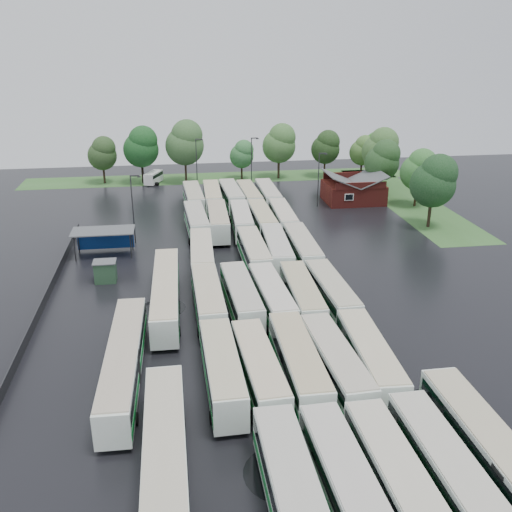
{
  "coord_description": "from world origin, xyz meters",
  "views": [
    {
      "loc": [
        -7.4,
        -52.47,
        27.58
      ],
      "look_at": [
        2.0,
        12.0,
        2.5
      ],
      "focal_mm": 40.0,
      "sensor_mm": 36.0,
      "label": 1
    }
  ],
  "objects": [
    {
      "name": "ground",
      "position": [
        0.0,
        0.0,
        0.0
      ],
      "size": [
        160.0,
        160.0,
        0.0
      ],
      "primitive_type": "plane",
      "color": "black",
      "rests_on": "ground"
    },
    {
      "name": "brick_building",
      "position": [
        24.0,
        42.77,
        1.87
      ],
      "size": [
        10.07,
        8.6,
        5.39
      ],
      "color": "maroon",
      "rests_on": "ground"
    },
    {
      "name": "wash_shed",
      "position": [
        -17.2,
        22.02,
        2.99
      ],
      "size": [
        8.2,
        4.2,
        3.58
      ],
      "color": "#2D2D30",
      "rests_on": "ground"
    },
    {
      "name": "utility_hut",
      "position": [
        -16.2,
        12.6,
        1.32
      ],
      "size": [
        2.7,
        2.2,
        2.62
      ],
      "color": "#25452B",
      "rests_on": "ground"
    },
    {
      "name": "grass_strip_north",
      "position": [
        2.0,
        64.8,
        0.01
      ],
      "size": [
        80.0,
        10.0,
        0.01
      ],
      "primitive_type": "cube",
      "color": "#37672C",
      "rests_on": "ground"
    },
    {
      "name": "grass_strip_east",
      "position": [
        34.0,
        42.8,
        0.01
      ],
      "size": [
        10.0,
        50.0,
        0.01
      ],
      "primitive_type": "cube",
      "color": "#37672C",
      "rests_on": "ground"
    },
    {
      "name": "west_fence",
      "position": [
        -22.2,
        8.0,
        0.6
      ],
      "size": [
        0.1,
        50.0,
        1.2
      ],
      "primitive_type": "cube",
      "color": "#2D2D30",
      "rests_on": "ground"
    },
    {
      "name": "bus_r0c1",
      "position": [
        -1.38,
        -26.23,
        2.02
      ],
      "size": [
        2.94,
        13.23,
        3.68
      ],
      "rotation": [
        0.0,
        0.0,
        0.01
      ],
      "color": "white",
      "rests_on": "ground"
    },
    {
      "name": "bus_r0c2",
      "position": [
        2.01,
        -26.2,
        1.98
      ],
      "size": [
        3.18,
        13.01,
        3.6
      ],
      "rotation": [
        0.0,
        0.0,
        0.03
      ],
      "color": "white",
      "rests_on": "ground"
    },
    {
      "name": "bus_r0c3",
      "position": [
        5.18,
        -26.27,
        1.98
      ],
      "size": [
        3.0,
        12.98,
        3.6
      ],
      "rotation": [
        0.0,
        0.0,
        0.02
      ],
      "color": "white",
      "rests_on": "ground"
    },
    {
      "name": "bus_r0c4",
      "position": [
        8.59,
        -25.74,
        1.98
      ],
      "size": [
        2.97,
        12.99,
        3.6
      ],
      "rotation": [
        0.0,
        0.0,
        0.02
      ],
      "color": "white",
      "rests_on": "ground"
    },
    {
      "name": "bus_r1c0",
      "position": [
        -4.35,
        -12.16,
        1.96
      ],
      "size": [
        2.99,
        12.87,
        3.57
      ],
      "rotation": [
        0.0,
        0.0,
        0.02
      ],
      "color": "white",
      "rests_on": "ground"
    },
    {
      "name": "bus_r1c1",
      "position": [
        -1.31,
        -12.48,
        1.93
      ],
      "size": [
        3.3,
        12.71,
        3.51
      ],
      "rotation": [
        0.0,
        0.0,
        0.05
      ],
      "color": "white",
      "rests_on": "ground"
    },
    {
      "name": "bus_r1c2",
      "position": [
        2.06,
        -12.24,
        2.04
      ],
      "size": [
        2.85,
        13.31,
        3.71
      ],
      "rotation": [
        0.0,
        0.0,
        0.0
      ],
      "color": "white",
      "rests_on": "ground"
    },
    {
      "name": "bus_r1c3",
      "position": [
        5.11,
        -12.56,
        1.98
      ],
      "size": [
        3.35,
        13.07,
        3.61
      ],
      "rotation": [
        0.0,
        0.0,
        0.05
      ],
      "color": "white",
      "rests_on": "ground"
    },
    {
      "name": "bus_r1c4",
      "position": [
        8.26,
        -12.19,
        1.99
      ],
      "size": [
        3.28,
        13.09,
        3.62
      ],
      "rotation": [
        0.0,
        0.0,
        -0.04
      ],
      "color": "white",
      "rests_on": "ground"
    },
    {
      "name": "bus_r2c0",
      "position": [
        -4.58,
        1.52,
        1.98
      ],
      "size": [
        2.97,
        12.99,
        3.6
      ],
      "rotation": [
        0.0,
        0.0,
        0.02
      ],
      "color": "white",
      "rests_on": "ground"
    },
    {
      "name": "bus_r2c1",
      "position": [
        -1.1,
        1.55,
        1.98
      ],
      "size": [
        3.32,
        13.04,
        3.6
      ],
      "rotation": [
        0.0,
        0.0,
        0.04
      ],
      "color": "white",
      "rests_on": "ground"
    },
    {
      "name": "bus_r2c2",
      "position": [
        2.09,
        1.08,
        1.94
      ],
      "size": [
        3.32,
        12.81,
        3.53
      ],
      "rotation": [
        0.0,
        0.0,
        0.05
      ],
      "color": "white",
      "rests_on": "ground"
    },
    {
      "name": "bus_r2c3",
      "position": [
        5.29,
        0.92,
        1.97
      ],
      "size": [
        3.0,
        12.89,
        3.57
      ],
      "rotation": [
        0.0,
        0.0,
        -0.02
      ],
      "color": "white",
      "rests_on": "ground"
    },
    {
      "name": "bus_r2c4",
      "position": [
        8.6,
        1.19,
        1.94
      ],
      "size": [
        3.07,
        12.77,
        3.53
      ],
      "rotation": [
        0.0,
        0.0,
        0.03
      ],
      "color": "white",
      "rests_on": "ground"
    },
    {
      "name": "bus_r3c0",
      "position": [
        -4.51,
        14.46,
        1.98
      ],
      "size": [
        3.16,
        13.01,
        3.6
      ],
      "rotation": [
        0.0,
        0.0,
        -0.03
      ],
      "color": "white",
      "rests_on": "ground"
    },
    {
      "name": "bus_r3c2",
      "position": [
        2.08,
        14.51,
        1.96
      ],
      "size": [
        2.87,
        12.85,
        3.57
      ],
      "rotation": [
        0.0,
        0.0,
        0.01
      ],
      "color": "white",
      "rests_on": "ground"
    },
    {
      "name": "bus_r3c3",
      "position": [
        5.13,
        14.9,
        2.0
      ],
      "size": [
        3.35,
        13.17,
        3.63
      ],
      "rotation": [
        0.0,
        0.0,
        -0.05
      ],
      "color": "white",
      "rests_on": "ground"
    },
    {
      "name": "bus_r3c4",
      "position": [
        8.43,
        14.84,
        2.01
      ],
      "size": [
        3.0,
        13.2,
        3.66
      ],
      "rotation": [
        0.0,
        0.0,
        -0.02
      ],
      "color": "white",
      "rests_on": "ground"
    },
    {
      "name": "bus_r4c0",
      "position": [
        -4.51,
        28.45,
        1.99
      ],
      "size": [
        3.36,
        13.1,
        3.61
      ],
      "rotation": [
        0.0,
        0.0,
        0.05
      ],
      "color": "white",
      "rests_on": "ground"
    },
    {
      "name": "bus_r4c1",
      "position": [
        -1.3,
        28.46,
        2.0
      ],
      "size": [
        3.15,
        13.17,
        3.64
      ],
      "rotation": [
        0.0,
        0.0,
        -0.03
      ],
      "color": "white",
      "rests_on": "ground"
    },
    {
      "name": "bus_r4c2",
      "position": [
        2.18,
        28.28,
        1.95
      ],
      "size": [
        3.25,
        12.84,
        3.55
      ],
      "rotation": [
        0.0,
        0.0,
        -0.04
      ],
      "color": "white",
      "rests_on": "ground"
    },
    {
      "name": "bus_r4c3",
      "position": [
        5.27,
        28.24,
        1.96
      ],
      "size": [
        2.86,
        12.82,
        3.56
      ],
      "rotation": [
        0.0,
        0.0,
        0.01
      ],
      "color": "white",
      "rests_on": "ground"
    },
    {
      "name": "bus_r4c4",
      "position": [
        8.54,
        28.62,
        1.93
      ],
      "size": [
        2.95,
        12.65,
        3.51
      ],
      "rotation": [
        0.0,
        0.0,
        -0.02
      ],
      "color": "white",
      "rests_on": "ground"
    },
    {
      "name": "bus_r5c0",
      "position": [
        -4.37,
        41.97,
        1.97
      ],
      "size": [
        3.28,
        12.97,
        3.58
      ],
      "rotation": [
        0.0,
        0.0,
        0.04
      ],
      "color": "white",
      "rests_on": "ground"
    },
    {
      "name": "bus_r5c1",
      "position": [
        -1.14,
        42.29,
        1.97
      ],
      "size": [
        3.02,
        12.9,
        3.57
      ],
      "rotation": [
        0.0,
        0.0,
        -0.02
      ],
      "color": "white",
      "rests_on": "ground"
    },
    {
      "name": "bus_r5c2",
      "position": [
        2.14,
        42.28,
        2.0
      ],
      "size": [
        3.29,
        13.17,
        3.64
      ],
      "rotation": [
        0.0,
        0.0,
        0.04
      ],
      "color": "white",
      "rests_on": "ground"
    },
    {
      "name": "bus_r5c3",
      "position": [
        5.12,
        41.75,
        1.94
      ],
      "size": [
        3.1,
        12.76,
        3.53
      ],
      "rotation": [
        0.0,
        0.0,
        0.03
      ],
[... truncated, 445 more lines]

